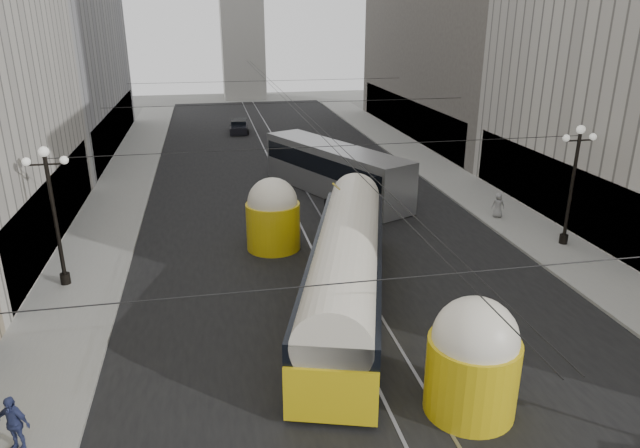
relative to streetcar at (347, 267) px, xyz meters
name	(u,v)px	position (x,y,z in m)	size (l,w,h in m)	color
road	(292,184)	(0.50, 18.97, -1.91)	(20.00, 85.00, 0.02)	black
sidewalk_left	(127,179)	(-11.50, 22.47, -1.84)	(4.00, 72.00, 0.15)	gray
sidewalk_right	(429,164)	(12.50, 22.47, -1.84)	(4.00, 72.00, 0.15)	gray
rail_left	(281,185)	(-0.25, 18.97, -1.91)	(0.12, 85.00, 0.04)	gray
rail_right	(302,184)	(1.25, 18.97, -1.91)	(0.12, 85.00, 0.04)	gray
lamppost_left_mid	(54,209)	(-12.10, 4.47, 1.83)	(1.86, 0.44, 6.37)	black
lamppost_right_mid	(573,179)	(13.10, 4.47, 1.83)	(1.86, 0.44, 6.37)	black
catenary	(294,105)	(0.62, 17.97, 3.97)	(25.00, 72.00, 0.23)	black
streetcar	(347,267)	(0.00, 0.00, 0.00)	(7.27, 17.19, 3.92)	gold
city_bus	(335,168)	(3.07, 16.10, -0.07)	(8.02, 13.70, 3.36)	gray
sedan_white_far	(304,147)	(3.08, 28.51, -1.29)	(2.70, 4.66, 1.38)	white
sedan_dark_far	(239,127)	(-2.03, 39.39, -1.31)	(2.12, 4.39, 1.34)	black
pedestrian_sidewalk_right	(498,205)	(11.64, 9.08, -1.01)	(0.74, 0.45, 1.51)	gray
pedestrian_sidewalk_left	(13,423)	(-11.12, -6.49, -0.89)	(1.02, 0.58, 1.75)	navy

